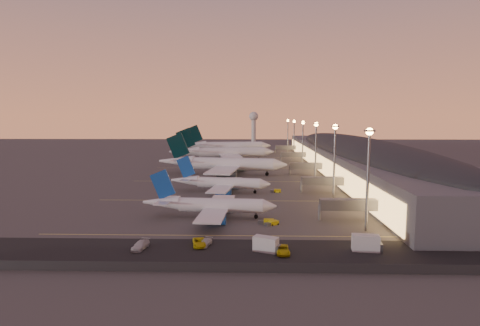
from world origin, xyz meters
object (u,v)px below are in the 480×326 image
Objects in this scene: airliner_wide_near at (222,164)px; catering_truck_a at (267,245)px; service_van_d at (283,250)px; airliner_narrow_south at (209,205)px; baggage_tug_a at (267,222)px; service_van_b at (199,242)px; radar_tower at (254,123)px; service_van_a at (141,245)px; baggage_tug_c at (276,191)px; airliner_narrow_north at (220,183)px; airliner_wide_far at (226,146)px; baggage_tug_b at (272,223)px; catering_truck_b at (367,243)px; airliner_wide_mid at (223,153)px; service_van_c at (205,243)px.

airliner_wide_near is 113.30m from catering_truck_a.
airliner_narrow_south is at bearing 121.45° from service_van_d.
baggage_tug_a is 0.72× the size of service_van_d.
radar_tower is at bearing 76.58° from service_van_b.
service_van_a is at bearing -142.19° from baggage_tug_a.
service_van_a is (-9.94, -110.83, -4.43)m from airliner_wide_near.
airliner_wide_near is 15.90× the size of baggage_tug_c.
airliner_wide_near is 10.88× the size of service_van_a.
service_van_b is (0.29, -25.02, -2.74)m from airliner_narrow_south.
airliner_wide_far reaches higher than airliner_narrow_north.
service_van_d is (3.25, -1.07, -0.69)m from catering_truck_a.
baggage_tug_b is at bearing -42.17° from baggage_tug_a.
catering_truck_b is at bearing -52.30° from airliner_narrow_north.
airliner_wide_far is 11.67× the size of service_van_a.
service_van_b is (-14.56, -312.86, -21.05)m from radar_tower.
service_van_a is at bearing 175.41° from service_van_d.
airliner_wide_mid reaches higher than baggage_tug_a.
airliner_wide_near reaches higher than baggage_tug_c.
airliner_narrow_north is 6.53× the size of service_van_b.
radar_tower reaches higher than baggage_tug_b.
airliner_wide_far is 221.85m from catering_truck_a.
radar_tower is at bearing 96.85° from baggage_tug_c.
catering_truck_a is 21.51m from catering_truck_b.
airliner_wide_mid reaches higher than catering_truck_b.
service_van_a is at bearing -172.38° from catering_truck_b.
airliner_narrow_north reaches higher than service_van_b.
service_van_a is at bearing -87.43° from airliner_wide_near.
baggage_tug_a is 0.72× the size of service_van_a.
baggage_tug_a is at bearing -61.70° from airliner_narrow_north.
service_van_a is at bearing -111.79° from baggage_tug_c.
airliner_narrow_south is at bearing 142.77° from catering_truck_a.
airliner_wide_mid is 150.35m from baggage_tug_b.
baggage_tug_a is 24.62m from service_van_b.
radar_tower is 250.51m from baggage_tug_c.
airliner_narrow_north is 1.19× the size of radar_tower.
service_van_b is at bearing -103.13° from baggage_tug_c.
radar_tower is 313.72m from service_van_c.
catering_truck_b is (42.60, -168.43, -3.85)m from airliner_wide_mid.
catering_truck_a reaches higher than baggage_tug_b.
baggage_tug_a is 23.48m from service_van_d.
service_van_b is at bearing -129.02° from baggage_tug_a.
airliner_wide_mid is 16.52× the size of baggage_tug_c.
service_van_a is at bearing -110.42° from airliner_narrow_south.
radar_tower is at bearing 95.17° from airliner_narrow_north.
airliner_wide_mid reaches higher than baggage_tug_c.
radar_tower reaches higher than service_van_d.
airliner_wide_far is 217.38m from service_van_c.
baggage_tug_a is 0.72× the size of service_van_b.
baggage_tug_b is at bearing -89.63° from baggage_tug_c.
catering_truck_b is at bearing -33.09° from airliner_narrow_south.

